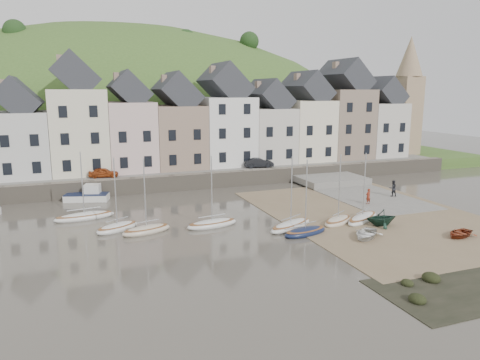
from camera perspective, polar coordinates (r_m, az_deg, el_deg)
name	(u,v)px	position (r m, az deg, el deg)	size (l,w,h in m)	color
ground	(265,228)	(38.41, 3.16, -6.04)	(160.00, 160.00, 0.00)	#4A443A
quay_land	(179,163)	(68.04, -7.71, 2.15)	(90.00, 30.00, 1.50)	#3C5A24
quay_street	(200,170)	(56.91, -5.13, 1.24)	(70.00, 7.00, 0.10)	slate
seawall	(208,180)	(53.72, -4.12, -0.05)	(70.00, 1.20, 1.80)	slate
beach	(373,215)	(43.84, 16.49, -4.26)	(18.00, 26.00, 0.06)	brown
slipway	(359,193)	(52.39, 14.76, -1.63)	(8.00, 18.00, 0.12)	slate
hillside	(128,232)	(98.55, -13.96, -6.43)	(134.40, 84.00, 84.00)	#3C5A24
townhouse_terrace	(205,122)	(60.03, -4.50, 7.33)	(61.05, 8.00, 13.93)	white
church_spire	(408,93)	(75.82, 20.43, 10.31)	(4.00, 4.00, 18.00)	#997F60
sailboat_0	(85,216)	(43.15, -19.04, -4.35)	(5.52, 2.33, 6.32)	silver
sailboat_1	(117,227)	(38.93, -15.23, -5.78)	(4.14, 3.21, 6.32)	silver
sailboat_2	(146,230)	(37.76, -11.74, -6.15)	(4.41, 2.58, 6.32)	beige
sailboat_3	(212,224)	(38.68, -3.54, -5.52)	(4.77, 2.17, 6.32)	silver
sailboat_4	(291,225)	(38.40, 6.42, -5.69)	(5.23, 3.66, 6.32)	silver
sailboat_5	(305,231)	(36.88, 8.23, -6.45)	(4.32, 2.33, 6.32)	#121B39
sailboat_6	(363,218)	(41.64, 15.22, -4.68)	(5.13, 3.93, 6.32)	silver
sailboat_7	(338,221)	(40.35, 12.28, -5.04)	(4.15, 3.27, 6.32)	beige
motorboat_2	(88,195)	(50.09, -18.63, -1.82)	(4.73, 2.90, 1.70)	silver
rowboat_white	(366,234)	(36.87, 15.61, -6.57)	(2.23, 3.13, 0.65)	silver
rowboat_green	(381,217)	(40.41, 17.40, -4.51)	(2.38, 2.76, 1.45)	#153124
rowboat_red	(460,233)	(39.81, 25.99, -6.06)	(1.96, 2.75, 0.57)	brown
person_red	(368,196)	(47.34, 15.88, -1.99)	(0.58, 0.38, 1.58)	maroon
person_dark	(393,188)	(51.54, 18.74, -1.00)	(0.85, 0.67, 1.76)	#222328
car_left	(104,173)	(53.94, -16.85, 0.91)	(1.33, 3.30, 1.12)	#993D16
car_right	(259,163)	(58.34, 2.37, 2.20)	(1.32, 3.80, 1.25)	black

